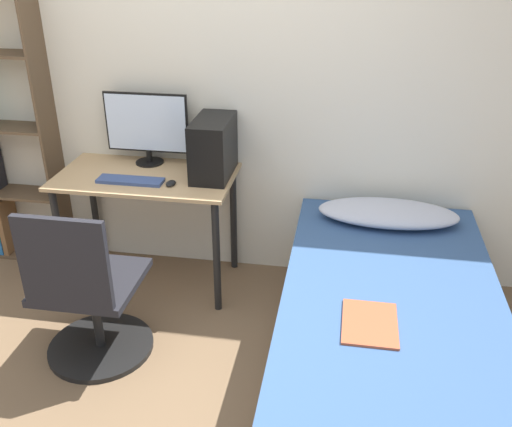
{
  "coord_description": "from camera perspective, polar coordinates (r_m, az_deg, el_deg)",
  "views": [
    {
      "loc": [
        0.88,
        -1.79,
        2.09
      ],
      "look_at": [
        0.43,
        0.85,
        0.75
      ],
      "focal_mm": 40.0,
      "sensor_mm": 36.0,
      "label": 1
    }
  ],
  "objects": [
    {
      "name": "office_chair",
      "position": [
        3.12,
        -16.38,
        -8.54
      ],
      "size": [
        0.57,
        0.57,
        0.93
      ],
      "color": "black",
      "rests_on": "ground_plane"
    },
    {
      "name": "monitor",
      "position": [
        3.64,
        -10.88,
        8.61
      ],
      "size": [
        0.53,
        0.18,
        0.45
      ],
      "color": "black",
      "rests_on": "desk"
    },
    {
      "name": "pc_tower",
      "position": [
        3.42,
        -4.3,
        6.6
      ],
      "size": [
        0.21,
        0.41,
        0.35
      ],
      "color": "black",
      "rests_on": "desk"
    },
    {
      "name": "bed",
      "position": [
        2.97,
        12.96,
        -12.14
      ],
      "size": [
        1.07,
        2.03,
        0.54
      ],
      "color": "#4C3D2D",
      "rests_on": "ground_plane"
    },
    {
      "name": "bookshelf",
      "position": [
        4.11,
        -24.24,
        7.11
      ],
      "size": [
        0.55,
        0.23,
        1.89
      ],
      "color": "brown",
      "rests_on": "ground_plane"
    },
    {
      "name": "desk",
      "position": [
        3.58,
        -10.84,
        2.06
      ],
      "size": [
        1.08,
        0.59,
        0.75
      ],
      "color": "tan",
      "rests_on": "ground_plane"
    },
    {
      "name": "mouse",
      "position": [
        3.37,
        -8.53,
        3.01
      ],
      "size": [
        0.06,
        0.09,
        0.02
      ],
      "color": "black",
      "rests_on": "desk"
    },
    {
      "name": "magazine",
      "position": [
        2.59,
        11.31,
        -10.71
      ],
      "size": [
        0.24,
        0.32,
        0.01
      ],
      "color": "#B24C2D",
      "rests_on": "bed"
    },
    {
      "name": "keyboard",
      "position": [
        3.45,
        -12.45,
        3.24
      ],
      "size": [
        0.39,
        0.11,
        0.02
      ],
      "color": "#33477A",
      "rests_on": "desk"
    },
    {
      "name": "pillow",
      "position": [
        3.44,
        13.06,
        0.05
      ],
      "size": [
        0.81,
        0.36,
        0.11
      ],
      "color": "#B2B7C6",
      "rests_on": "bed"
    },
    {
      "name": "wall_back",
      "position": [
        3.58,
        -4.99,
        12.9
      ],
      "size": [
        8.0,
        0.05,
        2.5
      ],
      "color": "silver",
      "rests_on": "ground_plane"
    }
  ]
}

